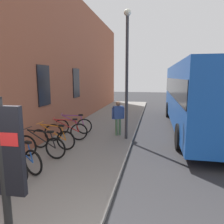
{
  "coord_description": "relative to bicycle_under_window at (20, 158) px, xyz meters",
  "views": [
    {
      "loc": [
        -2.12,
        -0.86,
        2.75
      ],
      "look_at": [
        4.65,
        0.54,
        1.57
      ],
      "focal_mm": 33.49,
      "sensor_mm": 36.0,
      "label": 1
    }
  ],
  "objects": [
    {
      "name": "station_facade",
      "position": [
        6.22,
        1.04,
        3.08
      ],
      "size": [
        22.0,
        0.65,
        7.18
      ],
      "color": "#9E563D",
      "rests_on": "ground"
    },
    {
      "name": "street_lamp",
      "position": [
        3.74,
        -2.46,
        2.71
      ],
      "size": [
        0.28,
        0.28,
        5.24
      ],
      "color": "#333338",
      "rests_on": "sidewalk_pavement"
    },
    {
      "name": "bicycle_beside_lamp",
      "position": [
        1.03,
        -0.04,
        0.0
      ],
      "size": [
        0.48,
        1.77,
        0.97
      ],
      "color": "black",
      "rests_on": "sidewalk_pavement"
    },
    {
      "name": "sidewalk_pavement",
      "position": [
        5.23,
        -1.01,
        -0.45
      ],
      "size": [
        24.0,
        3.5,
        0.12
      ],
      "primitive_type": "cube",
      "color": "gray",
      "rests_on": "ground"
    },
    {
      "name": "ground",
      "position": [
        3.23,
        -3.76,
        -0.51
      ],
      "size": [
        60.0,
        60.0,
        0.0
      ],
      "primitive_type": "plane",
      "color": "#2D2D30"
    },
    {
      "name": "bicycle_under_window",
      "position": [
        0.0,
        0.0,
        0.0
      ],
      "size": [
        0.69,
        1.7,
        0.97
      ],
      "color": "black",
      "rests_on": "sidewalk_pavement"
    },
    {
      "name": "bicycle_mid_rack",
      "position": [
        2.92,
        -0.08,
        0.0
      ],
      "size": [
        0.69,
        1.7,
        0.97
      ],
      "color": "black",
      "rests_on": "sidewalk_pavement"
    },
    {
      "name": "transit_info_sign",
      "position": [
        -2.84,
        -1.86,
        1.21
      ],
      "size": [
        0.11,
        0.55,
        2.4
      ],
      "color": "black",
      "rests_on": "sidewalk_pavement"
    },
    {
      "name": "bicycle_by_door",
      "position": [
        3.9,
        0.03,
        0.0
      ],
      "size": [
        0.66,
        1.71,
        0.97
      ],
      "color": "black",
      "rests_on": "sidewalk_pavement"
    },
    {
      "name": "city_bus",
      "position": [
        6.47,
        -5.76,
        1.41
      ],
      "size": [
        10.51,
        2.69,
        3.35
      ],
      "color": "#1951B2",
      "rests_on": "ground"
    },
    {
      "name": "bicycle_far_end",
      "position": [
        1.86,
        -0.01,
        0.0
      ],
      "size": [
        0.48,
        1.77,
        0.97
      ],
      "color": "black",
      "rests_on": "sidewalk_pavement"
    },
    {
      "name": "pedestrian_near_bus",
      "position": [
        4.2,
        -2.03,
        0.56
      ],
      "size": [
        0.41,
        0.53,
        1.55
      ],
      "color": "#4C724C",
      "rests_on": "sidewalk_pavement"
    }
  ]
}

